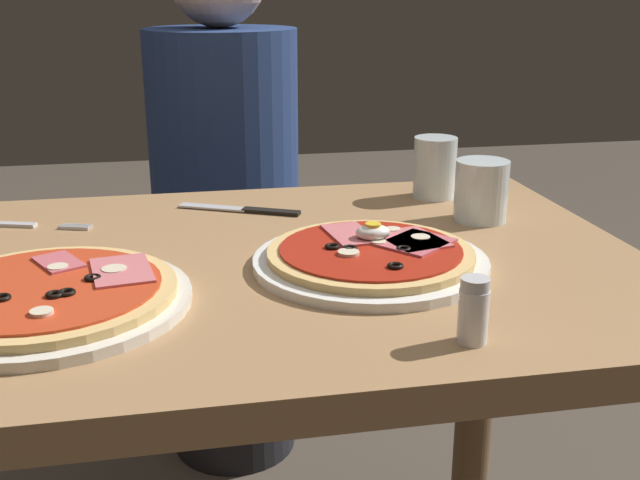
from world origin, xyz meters
TOP-DOWN VIEW (x-y plane):
  - dining_table at (0.00, 0.00)m, footprint 1.02×0.71m
  - pizza_foreground at (0.15, -0.05)m, footprint 0.29×0.29m
  - pizza_across_left at (-0.23, -0.11)m, footprint 0.31×0.31m
  - water_glass_near at (0.36, 0.11)m, footprint 0.08×0.08m
  - water_glass_far at (0.33, 0.25)m, footprint 0.07×0.07m
  - fork at (-0.30, 0.20)m, footprint 0.15×0.06m
  - knife at (0.02, 0.22)m, footprint 0.18×0.10m
  - salt_shaker at (0.19, -0.28)m, footprint 0.03×0.03m
  - diner_person at (0.02, 0.73)m, footprint 0.32×0.32m

SIDE VIEW (x-z plane):
  - diner_person at x=0.02m, z-range -0.03..1.15m
  - dining_table at x=0.00m, z-range 0.23..0.96m
  - fork at x=-0.30m, z-range 0.73..0.74m
  - knife at x=0.02m, z-range 0.73..0.74m
  - pizza_across_left at x=-0.23m, z-range 0.73..0.76m
  - pizza_foreground at x=0.15m, z-range 0.72..0.77m
  - salt_shaker at x=0.19m, z-range 0.73..0.80m
  - water_glass_near at x=0.36m, z-range 0.73..0.82m
  - water_glass_far at x=0.33m, z-range 0.73..0.83m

